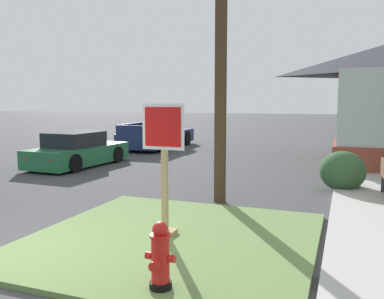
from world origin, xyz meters
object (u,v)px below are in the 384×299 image
(fire_hydrant, at_px, (160,257))
(stop_sign, at_px, (164,171))
(pickup_truck_navy, at_px, (159,135))
(parked_sedan_green, at_px, (78,151))
(manhole_cover, at_px, (130,201))

(fire_hydrant, relative_size, stop_sign, 0.37)
(fire_hydrant, height_order, pickup_truck_navy, pickup_truck_navy)
(parked_sedan_green, bearing_deg, fire_hydrant, -48.63)
(stop_sign, distance_m, manhole_cover, 3.09)
(parked_sedan_green, height_order, pickup_truck_navy, pickup_truck_navy)
(parked_sedan_green, xyz_separation_m, pickup_truck_navy, (0.10, 6.67, 0.08))
(manhole_cover, height_order, parked_sedan_green, parked_sedan_green)
(parked_sedan_green, bearing_deg, pickup_truck_navy, 89.10)
(stop_sign, distance_m, parked_sedan_green, 8.83)
(fire_hydrant, bearing_deg, stop_sign, 113.05)
(fire_hydrant, bearing_deg, pickup_truck_navy, 115.36)
(stop_sign, distance_m, pickup_truck_navy, 14.26)
(manhole_cover, bearing_deg, stop_sign, -48.72)
(fire_hydrant, distance_m, stop_sign, 2.14)
(manhole_cover, xyz_separation_m, pickup_truck_navy, (-4.29, 10.69, 0.61))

